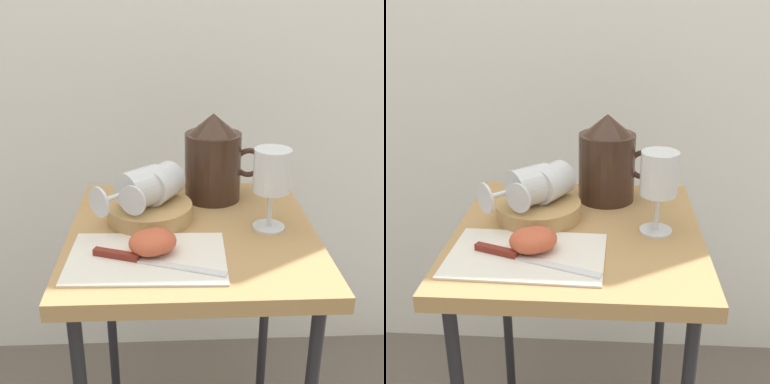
# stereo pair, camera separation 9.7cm
# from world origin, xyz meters

# --- Properties ---
(curtain_drape) EXTENTS (2.40, 0.03, 1.84)m
(curtain_drape) POSITION_xyz_m (0.00, 0.54, 0.92)
(curtain_drape) COLOR white
(curtain_drape) RESTS_ON ground_plane
(table) EXTENTS (0.48, 0.50, 0.69)m
(table) POSITION_xyz_m (0.00, 0.00, 0.61)
(table) COLOR #AD8451
(table) RESTS_ON ground_plane
(linen_napkin) EXTENTS (0.28, 0.19, 0.00)m
(linen_napkin) POSITION_xyz_m (-0.08, -0.11, 0.69)
(linen_napkin) COLOR silver
(linen_napkin) RESTS_ON table
(basket_tray) EXTENTS (0.17, 0.17, 0.03)m
(basket_tray) POSITION_xyz_m (-0.08, 0.05, 0.71)
(basket_tray) COLOR tan
(basket_tray) RESTS_ON table
(pitcher) EXTENTS (0.18, 0.12, 0.20)m
(pitcher) POSITION_xyz_m (0.05, 0.16, 0.77)
(pitcher) COLOR #382319
(pitcher) RESTS_ON table
(wine_glass_upright) EXTENTS (0.07, 0.07, 0.16)m
(wine_glass_upright) POSITION_xyz_m (0.15, 0.00, 0.80)
(wine_glass_upright) COLOR silver
(wine_glass_upright) RESTS_ON table
(wine_glass_tipped_near) EXTENTS (0.16, 0.15, 0.08)m
(wine_glass_tipped_near) POSITION_xyz_m (-0.10, 0.04, 0.76)
(wine_glass_tipped_near) COLOR silver
(wine_glass_tipped_near) RESTS_ON basket_tray
(wine_glass_tipped_far) EXTENTS (0.13, 0.16, 0.07)m
(wine_glass_tipped_far) POSITION_xyz_m (-0.06, 0.07, 0.76)
(wine_glass_tipped_far) COLOR silver
(wine_glass_tipped_far) RESTS_ON basket_tray
(apple_half_left) EXTENTS (0.07, 0.07, 0.04)m
(apple_half_left) POSITION_xyz_m (-0.08, -0.10, 0.71)
(apple_half_left) COLOR #C15133
(apple_half_left) RESTS_ON linen_napkin
(apple_half_right) EXTENTS (0.07, 0.07, 0.04)m
(apple_half_right) POSITION_xyz_m (-0.07, -0.09, 0.71)
(apple_half_right) COLOR #C15133
(apple_half_right) RESTS_ON linen_napkin
(knife) EXTENTS (0.23, 0.10, 0.01)m
(knife) POSITION_xyz_m (-0.10, -0.13, 0.70)
(knife) COLOR silver
(knife) RESTS_ON linen_napkin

